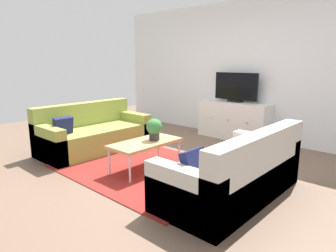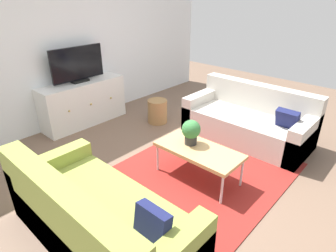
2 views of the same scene
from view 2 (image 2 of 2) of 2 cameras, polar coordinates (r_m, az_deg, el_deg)
name	(u,v)px [view 2 (image 2 of 2)]	position (r m, az deg, el deg)	size (l,w,h in m)	color
ground_plane	(186,173)	(3.73, 3.55, -9.29)	(10.00, 10.00, 0.00)	brown
wall_back	(66,43)	(5.10, -19.71, 15.45)	(6.40, 0.12, 2.70)	white
area_rug	(195,177)	(3.65, 5.41, -10.10)	(2.50, 1.90, 0.01)	maroon
couch_left_side	(94,222)	(2.75, -14.64, -18.01)	(0.88, 1.88, 0.81)	olive
couch_right_side	(249,121)	(4.63, 15.96, 0.92)	(0.88, 1.88, 0.81)	beige
coffee_table	(199,151)	(3.44, 6.15, -4.99)	(0.51, 1.04, 0.42)	tan
potted_plant	(191,131)	(3.44, 4.64, -1.03)	(0.23, 0.23, 0.31)	#2D2D2D
tv_console	(84,103)	(5.11, -16.50, 4.46)	(1.45, 0.47, 0.74)	white
flat_screen_tv	(78,65)	(4.94, -17.59, 11.61)	(0.92, 0.16, 0.57)	black
wicker_basket	(157,111)	(5.00, -2.12, 2.98)	(0.34, 0.34, 0.41)	#9E7547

